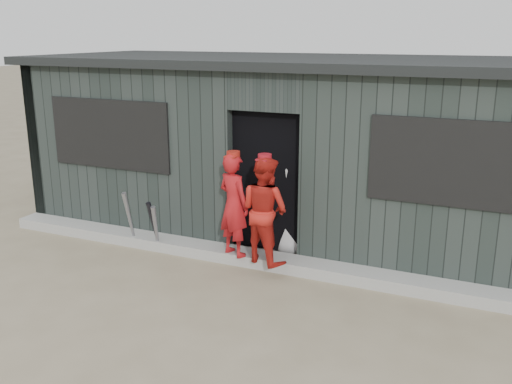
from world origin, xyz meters
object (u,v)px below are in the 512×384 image
at_px(bat_mid, 156,229).
at_px(player_red_left, 234,205).
at_px(bat_right, 154,226).
at_px(player_red_right, 265,210).
at_px(player_grey_back, 292,208).
at_px(dugout, 301,146).
at_px(bat_left, 130,219).

bearing_deg(bat_mid, player_red_left, 1.74).
xyz_separation_m(bat_right, player_red_right, (1.69, -0.04, 0.46)).
bearing_deg(player_grey_back, bat_mid, 29.15).
distance_m(bat_right, dugout, 2.53).
bearing_deg(player_red_right, dugout, -64.13).
height_order(bat_mid, bat_right, bat_right).
distance_m(bat_left, player_red_right, 2.13).
bearing_deg(player_red_right, bat_right, 18.63).
relative_size(player_red_left, player_red_right, 0.99).
bearing_deg(bat_left, bat_right, 0.78).
bearing_deg(player_grey_back, bat_left, 24.58).
xyz_separation_m(player_red_left, player_grey_back, (0.56, 0.63, -0.15)).
bearing_deg(player_grey_back, player_red_left, 56.78).
relative_size(player_red_right, player_grey_back, 1.00).
xyz_separation_m(bat_left, player_red_left, (1.64, 0.01, 0.41)).
relative_size(bat_left, bat_right, 1.11).
xyz_separation_m(player_grey_back, dugout, (-0.30, 1.19, 0.61)).
bearing_deg(player_grey_back, dugout, -67.65).
height_order(bat_left, bat_right, bat_left).
distance_m(bat_mid, player_red_left, 1.28).
height_order(bat_right, player_red_left, player_red_left).
xyz_separation_m(bat_mid, dugout, (1.45, 1.86, 0.94)).
xyz_separation_m(player_red_right, player_grey_back, (0.11, 0.68, -0.15)).
relative_size(player_red_right, dugout, 0.16).
height_order(bat_left, bat_mid, bat_left).
distance_m(bat_left, player_grey_back, 2.31).
height_order(player_red_right, dugout, dugout).
bearing_deg(bat_right, player_red_right, -1.42).
height_order(player_red_left, player_red_right, player_red_right).
height_order(bat_mid, player_red_left, player_red_left).
xyz_separation_m(player_red_left, dugout, (0.26, 1.82, 0.46)).
distance_m(player_red_left, dugout, 1.90).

